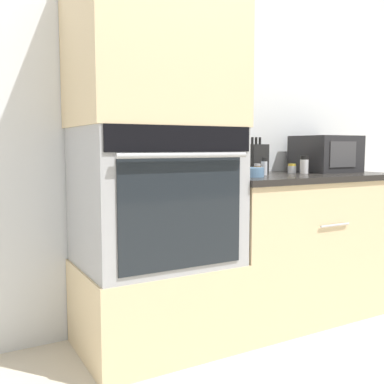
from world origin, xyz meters
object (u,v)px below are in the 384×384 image
microwave (325,154)px  condiment_jar_near (292,169)px  bowl (250,172)px  wall_oven (156,196)px  condiment_jar_mid (264,167)px  condiment_jar_back (257,169)px  knife_block (256,158)px  condiment_jar_far (304,165)px

microwave → condiment_jar_near: bearing=-178.7°
condiment_jar_near → bowl: bearing=-162.0°
wall_oven → condiment_jar_mid: bearing=0.7°
condiment_jar_near → condiment_jar_back: bearing=-178.4°
wall_oven → bowl: (0.56, -0.06, 0.11)m
bowl → condiment_jar_back: condiment_jar_back is taller
microwave → knife_block: microwave is taller
microwave → condiment_jar_far: bearing=-164.8°
knife_block → bowl: (-0.26, -0.28, -0.07)m
wall_oven → bowl: 0.57m
knife_block → condiment_jar_mid: 0.23m
wall_oven → condiment_jar_back: size_ratio=11.68×
microwave → bowl: size_ratio=2.31×
wall_oven → condiment_jar_back: (0.71, 0.07, 0.12)m
bowl → condiment_jar_near: size_ratio=2.67×
microwave → condiment_jar_back: bearing=-178.5°
bowl → microwave: bearing=11.4°
microwave → bowl: microwave is taller
bowl → wall_oven: bearing=173.5°
microwave → condiment_jar_near: (-0.30, -0.01, -0.09)m
microwave → bowl: bearing=-168.6°
condiment_jar_far → condiment_jar_back: 0.34m
condiment_jar_far → condiment_jar_back: bearing=170.7°
wall_oven → condiment_jar_mid: 0.73m
wall_oven → condiment_jar_mid: (0.71, 0.01, 0.14)m
knife_block → condiment_jar_near: size_ratio=3.81×
wall_oven → microwave: 1.31m
bowl → condiment_jar_far: size_ratio=1.42×
condiment_jar_near → wall_oven: bearing=-175.4°
microwave → condiment_jar_far: 0.27m
knife_block → condiment_jar_far: 0.31m
condiment_jar_near → condiment_jar_far: 0.08m
condiment_jar_mid → condiment_jar_back: (-0.00, 0.06, -0.02)m
condiment_jar_near → knife_block: bearing=143.4°
condiment_jar_back → knife_block: bearing=55.4°
knife_block → bowl: knife_block is taller
condiment_jar_far → condiment_jar_back: (-0.33, 0.05, -0.02)m
wall_oven → microwave: bearing=3.8°
microwave → condiment_jar_mid: bearing=-172.3°
microwave → knife_block: bearing=164.9°
wall_oven → bowl: size_ratio=4.81×
knife_block → condiment_jar_near: 0.24m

